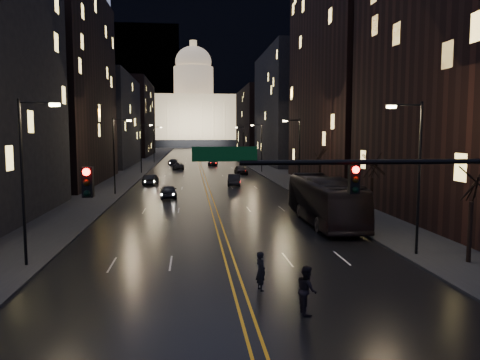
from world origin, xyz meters
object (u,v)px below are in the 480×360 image
object	(u,v)px
receding_car_a	(234,180)
pedestrian_a	(261,271)
pedestrian_b	(307,290)
bus	(324,200)
oncoming_car_a	(168,191)
traffic_signal	(419,193)
oncoming_car_b	(151,180)

from	to	relation	value
receding_car_a	pedestrian_a	distance (m)	43.62
receding_car_a	pedestrian_b	xyz separation A→B (m)	(-1.44, -46.44, 0.18)
bus	pedestrian_a	bearing A→B (deg)	-115.06
oncoming_car_a	traffic_signal	bearing A→B (deg)	102.04
bus	pedestrian_b	size ratio (longest dim) A/B	6.86
traffic_signal	receding_car_a	bearing A→B (deg)	92.42
traffic_signal	bus	bearing A→B (deg)	82.80
traffic_signal	oncoming_car_a	world-z (taller)	traffic_signal
bus	receding_car_a	xyz separation A→B (m)	(-4.64, 28.00, -1.07)
traffic_signal	bus	world-z (taller)	traffic_signal
traffic_signal	oncoming_car_b	bearing A→B (deg)	105.06
traffic_signal	receding_car_a	distance (m)	48.77
receding_car_a	oncoming_car_b	bearing A→B (deg)	176.02
oncoming_car_a	pedestrian_a	distance (m)	32.15
traffic_signal	oncoming_car_a	size ratio (longest dim) A/B	3.83
oncoming_car_a	receding_car_a	size ratio (longest dim) A/B	0.94
oncoming_car_b	pedestrian_a	xyz separation A→B (m)	(8.74, -45.71, 0.17)
pedestrian_b	oncoming_car_b	bearing A→B (deg)	10.54
traffic_signal	pedestrian_a	world-z (taller)	traffic_signal
oncoming_car_b	receding_car_a	bearing A→B (deg)	175.45
oncoming_car_a	pedestrian_b	bearing A→B (deg)	97.53
oncoming_car_a	pedestrian_a	size ratio (longest dim) A/B	2.47
pedestrian_b	traffic_signal	bearing A→B (deg)	-122.30
bus	receding_car_a	distance (m)	28.41
oncoming_car_b	oncoming_car_a	bearing A→B (deg)	108.57
receding_car_a	pedestrian_b	size ratio (longest dim) A/B	2.46
pedestrian_a	traffic_signal	bearing A→B (deg)	-152.52
oncoming_car_a	oncoming_car_b	size ratio (longest dim) A/B	1.00
traffic_signal	pedestrian_b	xyz separation A→B (m)	(-3.49, 2.10, -4.13)
traffic_signal	receding_car_a	size ratio (longest dim) A/B	3.59
oncoming_car_b	receding_car_a	world-z (taller)	receding_car_a
oncoming_car_a	pedestrian_a	bearing A→B (deg)	96.09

